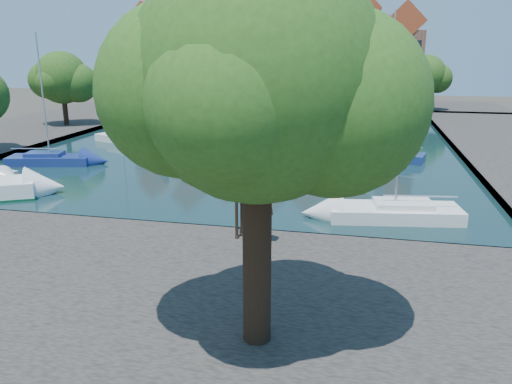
{
  "coord_description": "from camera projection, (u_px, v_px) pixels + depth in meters",
  "views": [
    {
      "loc": [
        10.17,
        -21.47,
        8.6
      ],
      "look_at": [
        5.68,
        -0.68,
        2.47
      ],
      "focal_mm": 35.0,
      "sensor_mm": 36.0,
      "label": 1
    }
  ],
  "objects": [
    {
      "name": "plane_tree",
      "position": [
        262.0,
        87.0,
        12.48
      ],
      "size": [
        8.32,
        6.4,
        10.62
      ],
      "color": "#332114",
      "rests_on": "near_quay"
    },
    {
      "name": "far_tree_west",
      "position": [
        200.0,
        73.0,
        73.45
      ],
      "size": [
        6.76,
        5.2,
        7.36
      ],
      "color": "#332114",
      "rests_on": "far_quay"
    },
    {
      "name": "townhouse_west_end",
      "position": [
        156.0,
        57.0,
        79.83
      ],
      "size": [
        5.44,
        9.18,
        14.93
      ],
      "color": "#8B634B",
      "rests_on": "far_quay"
    },
    {
      "name": "sailboat_right_b",
      "position": [
        385.0,
        153.0,
        39.67
      ],
      "size": [
        6.34,
        3.58,
        11.28
      ],
      "color": "navy",
      "rests_on": "water_basin"
    },
    {
      "name": "townhouse_center",
      "position": [
        272.0,
        50.0,
        75.69
      ],
      "size": [
        5.44,
        9.18,
        16.93
      ],
      "color": "brown",
      "rests_on": "far_quay"
    },
    {
      "name": "far_tree_mid_west",
      "position": [
        253.0,
        72.0,
        71.77
      ],
      "size": [
        7.8,
        6.0,
        8.0
      ],
      "color": "#332114",
      "rests_on": "far_quay"
    },
    {
      "name": "near_quay",
      "position": [
        65.0,
        289.0,
        17.97
      ],
      "size": [
        50.0,
        14.0,
        0.5
      ],
      "primitive_type": "cube",
      "color": "#433F3A",
      "rests_on": "ground"
    },
    {
      "name": "sailboat_right_c",
      "position": [
        382.0,
        130.0,
        50.34
      ],
      "size": [
        6.21,
        2.82,
        11.7
      ],
      "color": "silver",
      "rests_on": "water_basin"
    },
    {
      "name": "townhouse_west_inner",
      "position": [
        231.0,
        57.0,
        77.29
      ],
      "size": [
        6.43,
        9.18,
        15.15
      ],
      "color": "silver",
      "rests_on": "far_quay"
    },
    {
      "name": "left_quay",
      "position": [
        20.0,
        132.0,
        52.16
      ],
      "size": [
        14.0,
        52.0,
        0.5
      ],
      "primitive_type": "cube",
      "color": "#433F3A",
      "rests_on": "ground"
    },
    {
      "name": "sailboat_right_a",
      "position": [
        395.0,
        210.0,
        25.77
      ],
      "size": [
        6.95,
        3.3,
        9.21
      ],
      "color": "white",
      "rests_on": "water_basin"
    },
    {
      "name": "townhouse_east_end",
      "position": [
        401.0,
        59.0,
        72.19
      ],
      "size": [
        5.44,
        9.18,
        14.43
      ],
      "color": "brown",
      "rests_on": "far_quay"
    },
    {
      "name": "far_tree_far_west",
      "position": [
        149.0,
        72.0,
        75.04
      ],
      "size": [
        7.28,
        5.6,
        7.68
      ],
      "color": "#332114",
      "rests_on": "far_quay"
    },
    {
      "name": "water_basin",
      "position": [
        252.0,
        143.0,
        47.14
      ],
      "size": [
        38.0,
        50.0,
        0.08
      ],
      "primitive_type": "cube",
      "color": "black",
      "rests_on": "ground"
    },
    {
      "name": "sailboat_right_d",
      "position": [
        380.0,
        119.0,
        59.07
      ],
      "size": [
        4.7,
        2.92,
        8.42
      ],
      "color": "silver",
      "rests_on": "water_basin"
    },
    {
      "name": "giraffe_statue",
      "position": [
        249.0,
        191.0,
        21.42
      ],
      "size": [
        3.06,
        1.45,
        4.53
      ],
      "color": "#322619",
      "rests_on": "near_quay"
    },
    {
      "name": "sailboat_left_d",
      "position": [
        153.0,
        117.0,
        60.71
      ],
      "size": [
        5.75,
        2.76,
        10.07
      ],
      "color": "silver",
      "rests_on": "water_basin"
    },
    {
      "name": "far_tree_mid_east",
      "position": [
        308.0,
        74.0,
        70.19
      ],
      "size": [
        7.02,
        5.4,
        7.52
      ],
      "color": "#332114",
      "rests_on": "far_quay"
    },
    {
      "name": "townhouse_east_mid",
      "position": [
        356.0,
        52.0,
        73.23
      ],
      "size": [
        6.43,
        9.18,
        16.65
      ],
      "color": "beige",
      "rests_on": "far_quay"
    },
    {
      "name": "ground",
      "position": [
        147.0,
        230.0,
        24.61
      ],
      "size": [
        160.0,
        160.0,
        0.0
      ],
      "primitive_type": "plane",
      "color": "#38332B",
      "rests_on": "ground"
    },
    {
      "name": "sailboat_left_b",
      "position": [
        50.0,
        158.0,
        38.05
      ],
      "size": [
        6.48,
        3.49,
        9.66
      ],
      "color": "navy",
      "rests_on": "water_basin"
    },
    {
      "name": "townhouse_west_mid",
      "position": [
        191.0,
        51.0,
        78.37
      ],
      "size": [
        5.94,
        9.18,
        16.79
      ],
      "color": "beige",
      "rests_on": "far_quay"
    },
    {
      "name": "townhouse_east_inner",
      "position": [
        312.0,
        55.0,
        74.65
      ],
      "size": [
        5.94,
        9.18,
        15.79
      ],
      "color": "tan",
      "rests_on": "far_quay"
    },
    {
      "name": "far_tree_far_east",
      "position": [
        427.0,
        76.0,
        66.96
      ],
      "size": [
        6.76,
        5.2,
        7.36
      ],
      "color": "#332114",
      "rests_on": "far_quay"
    },
    {
      "name": "sailboat_left_c",
      "position": [
        122.0,
        137.0,
        46.99
      ],
      "size": [
        6.0,
        4.02,
        9.14
      ],
      "color": "white",
      "rests_on": "water_basin"
    },
    {
      "name": "far_tree_east",
      "position": [
        366.0,
        74.0,
        68.54
      ],
      "size": [
        7.54,
        5.8,
        7.84
      ],
      "color": "#332114",
      "rests_on": "far_quay"
    },
    {
      "name": "sailboat_left_e",
      "position": [
        178.0,
        109.0,
        68.82
      ],
      "size": [
        5.49,
        3.78,
        8.66
      ],
      "color": "silver",
      "rests_on": "water_basin"
    },
    {
      "name": "far_quay",
      "position": [
        297.0,
        105.0,
        77.14
      ],
      "size": [
        60.0,
        16.0,
        0.5
      ],
      "primitive_type": "cube",
      "color": "#433F3A",
      "rests_on": "ground"
    },
    {
      "name": "side_tree_left_far",
      "position": [
        63.0,
        80.0,
        53.86
      ],
      "size": [
        7.28,
        5.6,
        7.88
      ],
      "color": "#332114",
      "rests_on": "left_quay"
    }
  ]
}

